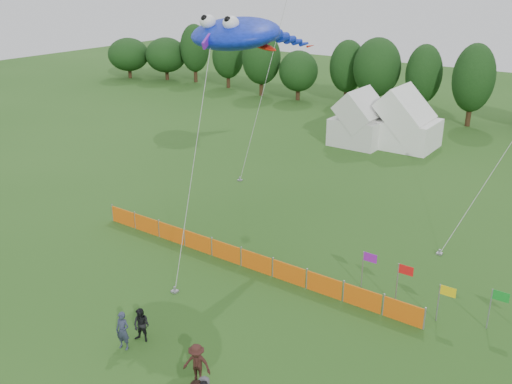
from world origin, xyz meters
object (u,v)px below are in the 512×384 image
Objects in this scene: stingray_kite at (240,33)px; barrier_fence at (241,257)px; spectator_a at (123,331)px; spectator_b at (141,325)px; tent_left at (360,122)px; tent_right at (404,124)px; spectator_c at (197,364)px.

barrier_fence is at bearing -54.59° from stingray_kite.
spectator_a reaches higher than barrier_fence.
barrier_fence is at bearing 80.08° from spectator_b.
spectator_a is (5.22, -32.72, -1.14)m from tent_left.
tent_left is at bearing 97.68° from stingray_kite.
tent_right is 25.80m from barrier_fence.
tent_right is 0.40× the size of stingray_kite.
spectator_c is at bearing -74.41° from tent_left.
tent_left is 3.78m from tent_right.
stingray_kite reaches higher than barrier_fence.
spectator_a is 3.88m from spectator_c.
spectator_a is at bearing -87.10° from tent_right.
tent_right reaches higher than tent_left.
barrier_fence is at bearing -86.86° from tent_right.
stingray_kite is (-2.59, 10.51, 10.81)m from spectator_b.
tent_left is 32.42m from spectator_b.
tent_right is at bearing 93.14° from barrier_fence.
barrier_fence is at bearing 98.72° from spectator_c.
tent_right is at bearing 79.92° from spectator_a.
spectator_b is (5.47, -31.93, -1.22)m from tent_left.
tent_right reaches higher than spectator_b.
spectator_a is 15.76m from stingray_kite.
barrier_fence is 7.71m from spectator_b.
spectator_a is at bearing -80.94° from tent_left.
tent_left is 33.84m from spectator_c.
barrier_fence is 8.49m from spectator_a.
stingray_kite is (-2.01, 2.83, 11.08)m from barrier_fence.
tent_left is 0.78× the size of tent_right.
stingray_kite reaches higher than tent_left.
spectator_c is 0.12× the size of stingray_kite.
tent_left is 33.15m from spectator_a.
spectator_c is (3.87, 0.15, 0.00)m from spectator_a.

